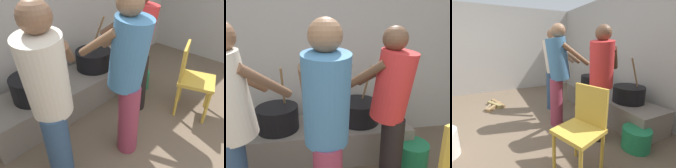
% 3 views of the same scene
% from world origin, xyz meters
% --- Properties ---
extents(block_enclosure_rear, '(5.57, 0.20, 2.22)m').
position_xyz_m(block_enclosure_rear, '(0.00, 2.66, 1.11)').
color(block_enclosure_rear, '#ADA8A0').
rests_on(block_enclosure_rear, ground_plane).
extents(hearth_ledge, '(2.05, 0.60, 0.39)m').
position_xyz_m(hearth_ledge, '(-0.11, 2.14, 0.19)').
color(hearth_ledge, slate).
rests_on(hearth_ledge, ground_plane).
extents(cooking_pot_main, '(0.45, 0.45, 0.72)m').
position_xyz_m(cooking_pot_main, '(-0.57, 2.12, 0.52)').
color(cooking_pot_main, black).
rests_on(cooking_pot_main, hearth_ledge).
extents(cooking_pot_secondary, '(0.48, 0.48, 0.70)m').
position_xyz_m(cooking_pot_secondary, '(0.35, 2.16, 0.52)').
color(cooking_pot_secondary, black).
rests_on(cooking_pot_secondary, hearth_ledge).
extents(cook_in_blue_shirt, '(0.35, 0.66, 1.57)m').
position_xyz_m(cook_in_blue_shirt, '(-0.13, 1.17, 0.90)').
color(cook_in_blue_shirt, '#8C3347').
rests_on(cook_in_blue_shirt, ground_plane).
extents(cook_in_cream_shirt, '(0.66, 0.70, 1.56)m').
position_xyz_m(cook_in_cream_shirt, '(-0.78, 1.34, 0.89)').
color(cook_in_cream_shirt, navy).
rests_on(cook_in_cream_shirt, ground_plane).
extents(cook_in_red_shirt, '(0.66, 0.69, 1.51)m').
position_xyz_m(cook_in_red_shirt, '(0.46, 1.51, 0.86)').
color(cook_in_red_shirt, black).
rests_on(cook_in_red_shirt, ground_plane).
extents(chair_yellow, '(0.51, 0.51, 0.88)m').
position_xyz_m(chair_yellow, '(0.86, 0.99, 0.49)').
color(chair_yellow, gold).
rests_on(chair_yellow, ground_plane).
extents(bucket_green_plastic, '(0.35, 0.35, 0.27)m').
position_xyz_m(bucket_green_plastic, '(0.87, 1.78, 0.13)').
color(bucket_green_plastic, '#1E7A4C').
rests_on(bucket_green_plastic, ground_plane).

